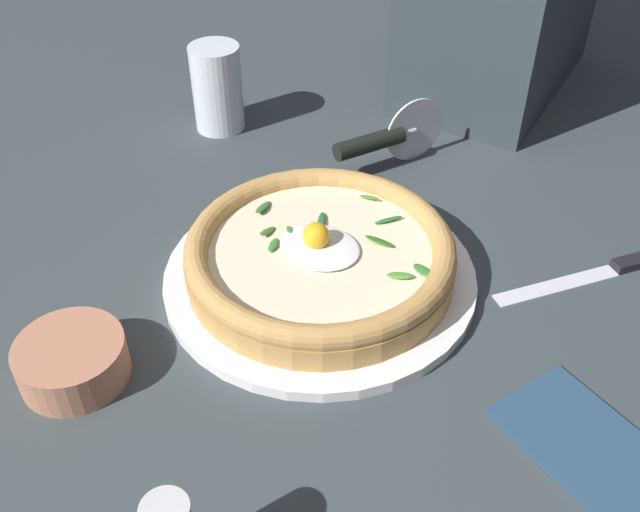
{
  "coord_description": "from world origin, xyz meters",
  "views": [
    {
      "loc": [
        0.28,
        -0.48,
        0.48
      ],
      "look_at": [
        -0.01,
        -0.02,
        0.03
      ],
      "focal_mm": 40.13,
      "sensor_mm": 36.0,
      "label": 1
    }
  ],
  "objects": [
    {
      "name": "pizza",
      "position": [
        -0.01,
        -0.02,
        0.03
      ],
      "size": [
        0.27,
        0.27,
        0.06
      ],
      "color": "tan",
      "rests_on": "pizza_plate"
    },
    {
      "name": "folded_napkin",
      "position": [
        0.28,
        -0.08,
        0.0
      ],
      "size": [
        0.16,
        0.14,
        0.01
      ],
      "primitive_type": "cube",
      "rotation": [
        0.0,
        0.0,
        2.73
      ],
      "color": "navy",
      "rests_on": "ground"
    },
    {
      "name": "pizza_plate",
      "position": [
        -0.01,
        -0.02,
        0.01
      ],
      "size": [
        0.31,
        0.31,
        0.01
      ],
      "primitive_type": "cylinder",
      "color": "white",
      "rests_on": "ground"
    },
    {
      "name": "ground_plane",
      "position": [
        0.0,
        0.0,
        -0.01
      ],
      "size": [
        2.4,
        2.4,
        0.03
      ],
      "primitive_type": "cube",
      "color": "#363F41",
      "rests_on": "ground"
    },
    {
      "name": "side_bowl",
      "position": [
        -0.12,
        -0.25,
        0.02
      ],
      "size": [
        0.1,
        0.1,
        0.04
      ],
      "primitive_type": "cylinder",
      "color": "#B67558",
      "rests_on": "ground"
    },
    {
      "name": "pizza_cutter",
      "position": [
        -0.06,
        0.2,
        0.04
      ],
      "size": [
        0.08,
        0.14,
        0.08
      ],
      "color": "silver",
      "rests_on": "ground"
    },
    {
      "name": "table_knife",
      "position": [
        0.24,
        0.16,
        0.0
      ],
      "size": [
        0.15,
        0.19,
        0.01
      ],
      "color": "silver",
      "rests_on": "ground"
    },
    {
      "name": "drinking_glass",
      "position": [
        -0.29,
        0.17,
        0.05
      ],
      "size": [
        0.07,
        0.07,
        0.11
      ],
      "color": "silver",
      "rests_on": "ground"
    }
  ]
}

